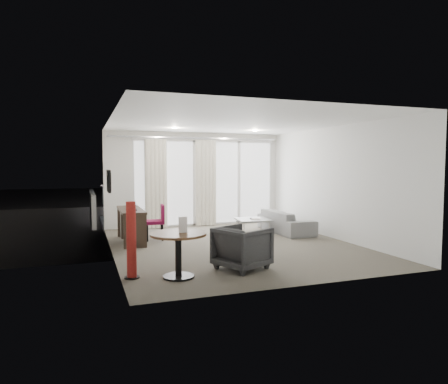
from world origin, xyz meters
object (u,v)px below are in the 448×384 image
object	(u,v)px
red_lamp	(131,240)
desk_chair	(154,222)
coffee_table	(253,226)
round_table	(178,255)
sofa	(286,221)
rattan_chair_a	(217,206)
desk	(131,225)
rattan_chair_b	(228,206)
tub_armchair	(242,248)

from	to	relation	value
red_lamp	desk_chair	bearing A→B (deg)	73.92
red_lamp	coffee_table	distance (m)	4.52
round_table	sofa	distance (m)	4.68
rattan_chair_a	coffee_table	bearing A→B (deg)	-85.17
round_table	desk_chair	bearing A→B (deg)	86.92
desk	rattan_chair_a	size ratio (longest dim) A/B	2.16
round_table	coffee_table	bearing A→B (deg)	50.72
coffee_table	rattan_chair_b	bearing A→B (deg)	81.73
tub_armchair	coffee_table	world-z (taller)	tub_armchair
desk	coffee_table	xyz separation A→B (m)	(3.01, 0.14, -0.19)
red_lamp	rattan_chair_a	distance (m)	7.12
desk_chair	tub_armchair	world-z (taller)	desk_chair
round_table	coffee_table	xyz separation A→B (m)	(2.65, 3.24, -0.16)
desk	sofa	size ratio (longest dim) A/B	0.83
desk_chair	coffee_table	distance (m)	2.50
desk	sofa	world-z (taller)	desk
sofa	desk	bearing A→B (deg)	89.93
tub_armchair	rattan_chair_a	world-z (taller)	rattan_chair_a
desk	tub_armchair	xyz separation A→B (m)	(1.47, -2.95, -0.01)
red_lamp	tub_armchair	size ratio (longest dim) A/B	1.50
tub_armchair	rattan_chair_a	bearing A→B (deg)	-40.57
round_table	tub_armchair	distance (m)	1.12
tub_armchair	rattan_chair_b	xyz separation A→B (m)	(1.98, 6.10, 0.03)
desk	desk_chair	size ratio (longest dim) A/B	1.93
tub_armchair	rattan_chair_b	bearing A→B (deg)	-43.77
red_lamp	desk	bearing A→B (deg)	83.74
round_table	rattan_chair_a	size ratio (longest dim) A/B	1.18
desk	coffee_table	size ratio (longest dim) A/B	1.97
desk_chair	desk	bearing A→B (deg)	-170.38
tub_armchair	desk_chair	bearing A→B (deg)	-8.27
coffee_table	sofa	world-z (taller)	sofa
coffee_table	rattan_chair_b	xyz separation A→B (m)	(0.44, 3.01, 0.20)
coffee_table	sofa	xyz separation A→B (m)	(0.85, -0.14, 0.10)
sofa	rattan_chair_a	size ratio (longest dim) A/B	2.59
tub_armchair	sofa	bearing A→B (deg)	-64.83
round_table	rattan_chair_a	distance (m)	7.01
rattan_chair_a	round_table	bearing A→B (deg)	-106.36
desk_chair	rattan_chair_b	bearing A→B (deg)	52.82
desk	tub_armchair	bearing A→B (deg)	-63.54
desk	coffee_table	world-z (taller)	desk
red_lamp	rattan_chair_a	xyz separation A→B (m)	(3.44, 6.23, -0.22)
desk_chair	round_table	world-z (taller)	desk_chair
red_lamp	rattan_chair_b	world-z (taller)	red_lamp
red_lamp	coffee_table	xyz separation A→B (m)	(3.33, 3.03, -0.40)
desk_chair	tub_armchair	xyz separation A→B (m)	(0.94, -2.98, -0.05)
red_lamp	tub_armchair	xyz separation A→B (m)	(1.79, -0.06, -0.23)
desk	sofa	distance (m)	3.86
desk_chair	round_table	bearing A→B (deg)	-87.09
coffee_table	sofa	distance (m)	0.87
red_lamp	rattan_chair_a	bearing A→B (deg)	61.05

